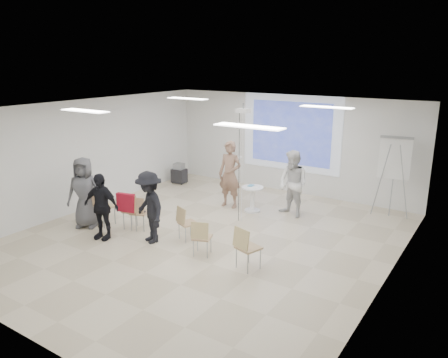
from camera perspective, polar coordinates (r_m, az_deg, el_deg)
The scene contains 30 objects.
floor at distance 10.25m, azimuth -2.48°, elevation -8.02°, with size 8.00×9.00×0.10m, color beige.
ceiling at distance 9.46m, azimuth -2.70°, elevation 9.47°, with size 8.00×9.00×0.10m, color white.
wall_back at distance 13.59m, azimuth 8.76°, elevation 4.54°, with size 8.00×0.10×3.00m, color silver.
wall_left at distance 12.50m, azimuth -17.83°, elevation 3.01°, with size 0.10×9.00×3.00m, color silver.
wall_right at distance 8.15m, azimuth 21.20°, elevation -3.73°, with size 0.10×9.00×3.00m, color silver.
projection_halo at distance 13.48m, azimuth 8.70°, elevation 5.95°, with size 3.20×0.01×2.30m, color silver.
projection_image at distance 13.46m, azimuth 8.67°, elevation 5.95°, with size 2.60×0.01×1.90m, color #3344AD.
pedestal_table at distance 11.86m, azimuth 3.74°, elevation -2.42°, with size 0.65×0.65×0.72m.
player_left at distance 12.06m, azimuth 0.77°, elevation 1.16°, with size 0.77×0.52×2.11m, color #926D5A.
player_right at distance 11.49m, azimuth 9.02°, elevation -0.19°, with size 0.94×0.75×1.94m, color white.
controller_left at distance 12.09m, azimuth 2.14°, elevation 2.83°, with size 0.04×0.12×0.04m, color white.
controller_right at distance 11.70m, azimuth 8.80°, elevation 1.82°, with size 0.04×0.13×0.04m, color silver.
chair_far_left at distance 11.21m, azimuth -15.79°, elevation -3.18°, with size 0.45×0.49×0.95m.
chair_left_mid at distance 10.80m, azimuth -12.02°, elevation -3.76°, with size 0.52×0.54×0.91m.
chair_left_inner at distance 10.74m, azimuth -11.12°, elevation -4.04°, with size 0.52×0.54×0.85m.
chair_center at distance 10.00m, azimuth -5.08°, elevation -5.44°, with size 0.50×0.52×0.81m.
chair_right_inner at distance 9.20m, azimuth -3.00°, elevation -7.36°, with size 0.49×0.50×0.79m.
chair_right_far at distance 8.61m, azimuth 2.84°, elevation -8.59°, with size 0.53×0.55×0.89m.
red_jacket at distance 10.67m, azimuth -12.68°, elevation -3.03°, with size 0.47×0.11×0.45m, color #B3162A.
laptop at distance 10.83m, azimuth -10.87°, elevation -4.12°, with size 0.31×0.23×0.02m, color black.
audience_left at distance 10.33m, azimuth -15.82°, elevation -2.85°, with size 1.04×0.62×1.78m, color black.
audience_mid at distance 9.87m, azimuth -9.75°, elevation -3.07°, with size 1.21×0.66×1.87m, color black.
audience_outer at distance 11.16m, azimuth -17.79°, elevation -1.17°, with size 0.96×0.63×1.96m, color #57585C.
flipchart_easel at distance 11.93m, azimuth 21.41°, elevation 2.53°, with size 0.92×0.71×2.15m.
av_cart at distance 14.67m, azimuth -5.87°, elevation 0.67°, with size 0.48×0.39×0.68m.
ceiling_projector at distance 10.68m, azimuth 2.51°, elevation 8.21°, with size 0.30×0.25×3.00m.
fluor_panel_nw at distance 12.26m, azimuth -4.81°, elevation 10.43°, with size 1.20×0.30×0.02m, color white.
fluor_panel_ne at distance 10.29m, azimuth 13.26°, elevation 9.12°, with size 1.20×0.30×0.02m, color white.
fluor_panel_sw at distance 9.76m, azimuth -17.71°, elevation 8.48°, with size 1.20×0.30×0.02m, color white.
fluor_panel_se at distance 7.14m, azimuth 3.27°, elevation 6.87°, with size 1.20×0.30×0.02m, color white.
Camera 1 is at (5.54, -7.60, 4.03)m, focal length 35.00 mm.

